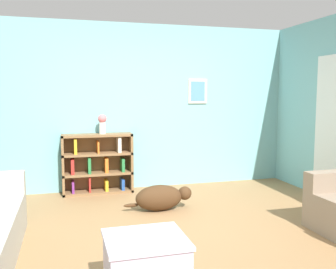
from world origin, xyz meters
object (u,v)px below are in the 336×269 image
object	(u,v)px
bookshelf	(98,164)
coffee_table	(146,266)
vase	(102,123)
dog	(161,197)

from	to	relation	value
bookshelf	coffee_table	distance (m)	3.14
bookshelf	vase	world-z (taller)	vase
coffee_table	dog	world-z (taller)	coffee_table
bookshelf	coffee_table	world-z (taller)	bookshelf
vase	coffee_table	bearing A→B (deg)	-90.04
bookshelf	coffee_table	size ratio (longest dim) A/B	1.78
bookshelf	vase	xyz separation A→B (m)	(0.08, -0.02, 0.63)
bookshelf	dog	xyz separation A→B (m)	(0.71, -1.12, -0.28)
vase	bookshelf	bearing A→B (deg)	165.14
bookshelf	dog	world-z (taller)	bookshelf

